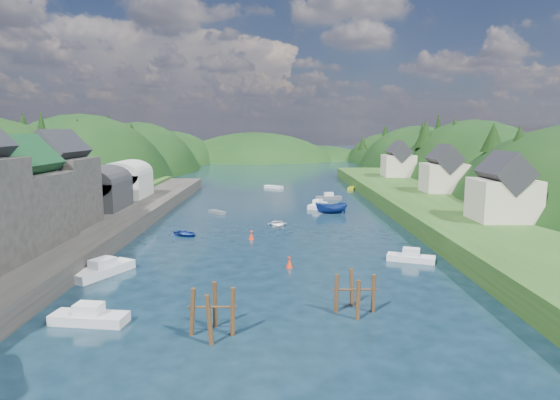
{
  "coord_description": "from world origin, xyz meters",
  "views": [
    {
      "loc": [
        -0.47,
        -33.76,
        13.4
      ],
      "look_at": [
        0.0,
        28.0,
        4.0
      ],
      "focal_mm": 30.0,
      "sensor_mm": 36.0,
      "label": 1
    }
  ],
  "objects_px": {
    "channel_buoy_near": "(289,263)",
    "piling_cluster_near": "(213,316)",
    "channel_buoy_far": "(251,235)",
    "piling_cluster_far": "(355,297)"
  },
  "relations": [
    {
      "from": "piling_cluster_near",
      "to": "piling_cluster_far",
      "type": "height_order",
      "value": "piling_cluster_near"
    },
    {
      "from": "piling_cluster_near",
      "to": "channel_buoy_far",
      "type": "distance_m",
      "value": 27.0
    },
    {
      "from": "channel_buoy_near",
      "to": "piling_cluster_near",
      "type": "bearing_deg",
      "value": -109.77
    },
    {
      "from": "piling_cluster_far",
      "to": "channel_buoy_near",
      "type": "xyz_separation_m",
      "value": [
        -4.51,
        11.25,
        -0.69
      ]
    },
    {
      "from": "piling_cluster_far",
      "to": "channel_buoy_far",
      "type": "bearing_deg",
      "value": 110.96
    },
    {
      "from": "piling_cluster_near",
      "to": "channel_buoy_near",
      "type": "xyz_separation_m",
      "value": [
        5.43,
        15.12,
        -0.87
      ]
    },
    {
      "from": "piling_cluster_near",
      "to": "channel_buoy_near",
      "type": "distance_m",
      "value": 16.09
    },
    {
      "from": "piling_cluster_near",
      "to": "channel_buoy_far",
      "type": "height_order",
      "value": "piling_cluster_near"
    },
    {
      "from": "channel_buoy_near",
      "to": "channel_buoy_far",
      "type": "height_order",
      "value": "same"
    },
    {
      "from": "channel_buoy_near",
      "to": "channel_buoy_far",
      "type": "distance_m",
      "value": 12.62
    }
  ]
}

